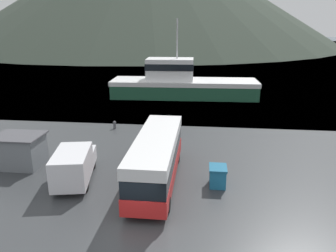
# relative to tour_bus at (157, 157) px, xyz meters

# --- Properties ---
(ground_plane) EXTENTS (400.00, 400.00, 0.00)m
(ground_plane) POSITION_rel_tour_bus_xyz_m (-0.36, -6.33, -1.85)
(ground_plane) COLOR #383A3D
(water_surface) EXTENTS (240.00, 240.00, 0.00)m
(water_surface) POSITION_rel_tour_bus_xyz_m (-0.36, 132.91, -1.85)
(water_surface) COLOR #3D5160
(water_surface) RESTS_ON ground
(tour_bus) EXTENTS (2.59, 10.37, 3.30)m
(tour_bus) POSITION_rel_tour_bus_xyz_m (0.00, 0.00, 0.00)
(tour_bus) COLOR red
(tour_bus) RESTS_ON ground
(delivery_van) EXTENTS (3.22, 5.98, 2.34)m
(delivery_van) POSITION_rel_tour_bus_xyz_m (-5.62, -0.49, -0.61)
(delivery_van) COLOR silver
(delivery_van) RESTS_ON ground
(fishing_boat) EXTENTS (21.26, 6.44, 11.05)m
(fishing_boat) POSITION_rel_tour_bus_xyz_m (-0.36, 27.33, 0.20)
(fishing_boat) COLOR #1E5138
(fishing_boat) RESTS_ON water_surface
(storage_bin) EXTENTS (1.17, 1.45, 1.36)m
(storage_bin) POSITION_rel_tour_bus_xyz_m (4.11, -0.09, -1.16)
(storage_bin) COLOR teal
(storage_bin) RESTS_ON ground
(dock_kiosk) EXTENTS (3.49, 2.80, 2.45)m
(dock_kiosk) POSITION_rel_tour_bus_xyz_m (-10.64, 1.51, -0.62)
(dock_kiosk) COLOR slate
(dock_kiosk) RESTS_ON ground
(small_boat) EXTENTS (5.73, 4.86, 0.78)m
(small_boat) POSITION_rel_tour_bus_xyz_m (-8.36, 31.97, -1.46)
(small_boat) COLOR maroon
(small_boat) RESTS_ON water_surface
(mooring_bollard) EXTENTS (0.33, 0.33, 0.81)m
(mooring_bollard) POSITION_rel_tour_bus_xyz_m (-6.03, 11.25, -1.41)
(mooring_bollard) COLOR #4C4C51
(mooring_bollard) RESTS_ON ground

